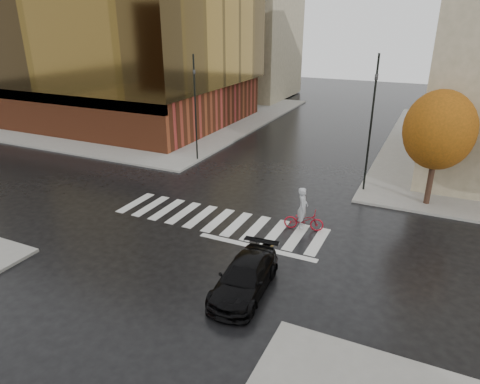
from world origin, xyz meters
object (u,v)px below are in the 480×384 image
object	(u,v)px
cyclist	(303,216)
fire_hydrant	(164,144)
traffic_light_ne	(372,114)
traffic_light_nw	(195,101)
sedan	(245,277)

from	to	relation	value
cyclist	fire_hydrant	world-z (taller)	cyclist
traffic_light_ne	fire_hydrant	world-z (taller)	traffic_light_ne
traffic_light_nw	traffic_light_ne	distance (m)	12.64
cyclist	traffic_light_ne	size ratio (longest dim) A/B	0.28
traffic_light_nw	cyclist	bearing A→B (deg)	32.44
sedan	fire_hydrant	size ratio (longest dim) A/B	5.62
fire_hydrant	cyclist	bearing A→B (deg)	-30.71
traffic_light_nw	traffic_light_ne	world-z (taller)	traffic_light_ne
sedan	traffic_light_ne	bearing A→B (deg)	75.35
sedan	traffic_light_nw	bearing A→B (deg)	122.44
sedan	fire_hydrant	xyz separation A→B (m)	(-13.97, 14.74, -0.06)
cyclist	traffic_light_nw	xyz separation A→B (m)	(-10.73, 7.57, 3.75)
cyclist	traffic_light_nw	distance (m)	13.66
sedan	traffic_light_nw	world-z (taller)	traffic_light_nw
sedan	traffic_light_ne	world-z (taller)	traffic_light_ne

